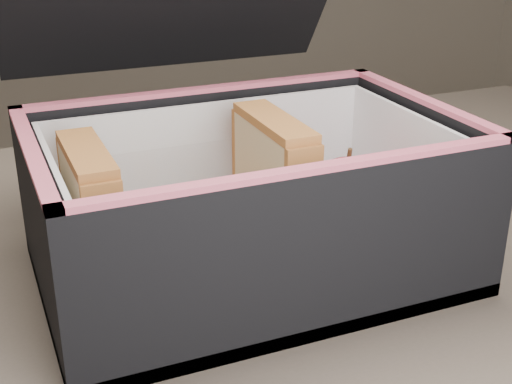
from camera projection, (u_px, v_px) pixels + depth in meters
The scene contains 8 objects.
kitchen_table at pixel (254, 369), 0.61m from camera, with size 1.20×0.80×0.75m.
lunch_bag at pixel (246, 189), 0.56m from camera, with size 0.33×0.34×0.30m.
plastic_tub at pixel (188, 224), 0.54m from camera, with size 0.19×0.13×0.08m, color white, non-canonical shape.
sandwich_left at pixel (92, 218), 0.51m from camera, with size 0.03×0.10×0.11m.
sandwich_right at pixel (274, 186), 0.56m from camera, with size 0.03×0.10×0.11m.
carrot_sticks at pixel (192, 244), 0.55m from camera, with size 0.04×0.13×0.03m.
paper_napkin at pixel (348, 229), 0.61m from camera, with size 0.07×0.08×0.01m, color white.
red_apple at pixel (347, 192), 0.60m from camera, with size 0.07×0.07×0.07m.
Camera 1 is at (-0.19, -0.46, 1.04)m, focal length 50.00 mm.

